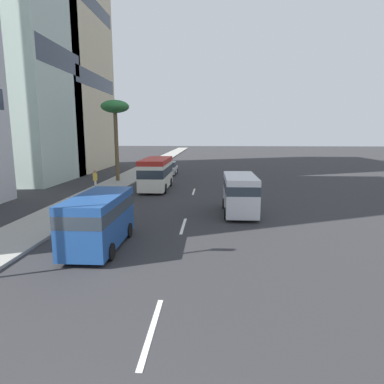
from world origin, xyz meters
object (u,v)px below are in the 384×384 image
Objects in this scene: minibus_lead at (156,172)px; car_third at (169,168)px; van_fourth at (240,192)px; palm_tree at (115,110)px; van_second at (99,218)px; pedestrian_near_lamp at (95,179)px.

minibus_lead reaches higher than car_third.
van_fourth reaches higher than car_third.
minibus_lead is at bearing -132.66° from palm_tree.
van_second is 27.16m from car_third.
palm_tree is at bearing -132.66° from minibus_lead.
van_fourth is (-20.32, -7.13, 0.68)m from car_third.
pedestrian_near_lamp is at bearing -21.15° from car_third.
palm_tree reaches higher than minibus_lead.
car_third is at bearing 19.33° from van_fourth.
pedestrian_near_lamp reaches higher than car_third.
van_second is at bearing 0.00° from minibus_lead.
minibus_lead is at bearing -37.08° from pedestrian_near_lamp.
van_fourth is at bearing 37.48° from minibus_lead.
car_third is 2.34× the size of pedestrian_near_lamp.
minibus_lead is 15.85m from van_second.
pedestrian_near_lamp is 0.21× the size of palm_tree.
van_fourth is at bearing -138.86° from palm_tree.
pedestrian_near_lamp is at bearing 177.41° from palm_tree.
van_fourth reaches higher than van_second.
van_second is (-15.84, -0.00, -0.19)m from minibus_lead.
car_third is 0.50× the size of palm_tree.
van_fourth is (6.83, -6.91, 0.04)m from van_second.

